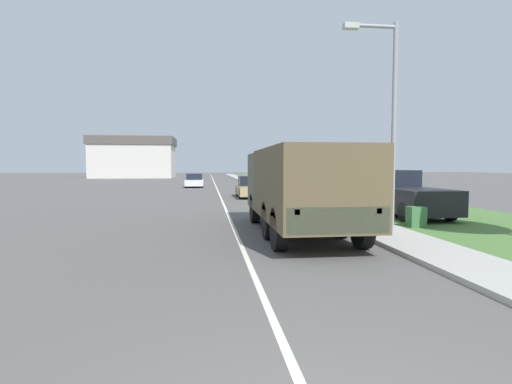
{
  "coord_description": "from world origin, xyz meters",
  "views": [
    {
      "loc": [
        -0.88,
        -2.26,
        2.1
      ],
      "look_at": [
        0.78,
        11.31,
        1.21
      ],
      "focal_mm": 28.0,
      "sensor_mm": 36.0,
      "label": 1
    }
  ],
  "objects_px": {
    "car_second_ahead": "(195,181)",
    "lamp_post": "(387,106)",
    "pickup_truck": "(402,194)",
    "car_nearest_ahead": "(250,188)",
    "military_truck": "(300,185)"
  },
  "relations": [
    {
      "from": "military_truck",
      "to": "pickup_truck",
      "type": "bearing_deg",
      "value": 36.95
    },
    {
      "from": "military_truck",
      "to": "pickup_truck",
      "type": "relative_size",
      "value": 1.45
    },
    {
      "from": "car_second_ahead",
      "to": "car_nearest_ahead",
      "type": "bearing_deg",
      "value": -73.02
    },
    {
      "from": "pickup_truck",
      "to": "lamp_post",
      "type": "distance_m",
      "value": 6.15
    },
    {
      "from": "pickup_truck",
      "to": "lamp_post",
      "type": "relative_size",
      "value": 0.83
    },
    {
      "from": "car_nearest_ahead",
      "to": "car_second_ahead",
      "type": "xyz_separation_m",
      "value": [
        -4.17,
        13.64,
        -0.03
      ]
    },
    {
      "from": "car_second_ahead",
      "to": "pickup_truck",
      "type": "bearing_deg",
      "value": -68.55
    },
    {
      "from": "car_second_ahead",
      "to": "lamp_post",
      "type": "relative_size",
      "value": 0.67
    },
    {
      "from": "car_nearest_ahead",
      "to": "military_truck",
      "type": "bearing_deg",
      "value": -90.21
    },
    {
      "from": "pickup_truck",
      "to": "car_nearest_ahead",
      "type": "bearing_deg",
      "value": 116.79
    },
    {
      "from": "pickup_truck",
      "to": "lamp_post",
      "type": "height_order",
      "value": "lamp_post"
    },
    {
      "from": "car_nearest_ahead",
      "to": "lamp_post",
      "type": "xyz_separation_m",
      "value": [
        2.52,
        -15.2,
        3.26
      ]
    },
    {
      "from": "pickup_truck",
      "to": "car_second_ahead",
      "type": "bearing_deg",
      "value": 111.45
    },
    {
      "from": "military_truck",
      "to": "car_second_ahead",
      "type": "distance_m",
      "value": 28.72
    },
    {
      "from": "lamp_post",
      "to": "car_nearest_ahead",
      "type": "bearing_deg",
      "value": 99.42
    }
  ]
}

